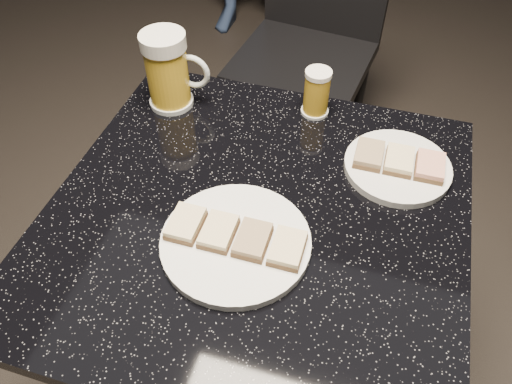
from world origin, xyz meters
TOP-DOWN VIEW (x-y plane):
  - plate_large at (-0.01, -0.07)m, footprint 0.24×0.24m
  - plate_small at (0.22, 0.17)m, footprint 0.19×0.19m
  - table at (0.00, 0.00)m, footprint 0.70×0.70m
  - beer_mug at (-0.25, 0.24)m, footprint 0.13×0.09m
  - beer_tumbler at (0.04, 0.29)m, footprint 0.06×0.06m
  - chair at (-0.11, 1.00)m, footprint 0.48×0.48m
  - canapes_on_plate_large at (-0.01, -0.07)m, footprint 0.22×0.07m
  - canapes_on_plate_small at (0.22, 0.17)m, footprint 0.16×0.07m

SIDE VIEW (x-z plane):
  - chair at x=-0.11m, z-range 0.06..0.94m
  - table at x=0.00m, z-range 0.13..0.88m
  - plate_large at x=-0.01m, z-range 0.75..0.76m
  - plate_small at x=0.22m, z-range 0.75..0.76m
  - canapes_on_plate_large at x=-0.01m, z-range 0.76..0.78m
  - canapes_on_plate_small at x=0.22m, z-range 0.76..0.78m
  - beer_tumbler at x=0.04m, z-range 0.75..0.85m
  - beer_mug at x=-0.25m, z-range 0.75..0.91m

